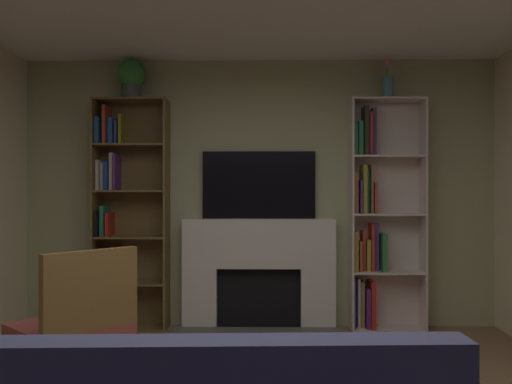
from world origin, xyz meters
TOP-DOWN VIEW (x-y plane):
  - wall_back_accent at (0.00, 2.77)m, footprint 4.81×0.06m
  - fireplace at (0.00, 2.64)m, footprint 1.60×0.48m
  - tv at (0.00, 2.71)m, footprint 1.12×0.06m
  - bookshelf_left at (-1.34, 2.63)m, footprint 0.71×0.30m
  - bookshelf_right at (1.16, 2.64)m, footprint 0.71×0.27m
  - potted_plant at (-1.25, 2.59)m, footprint 0.28×0.28m
  - vase_with_flowers at (1.25, 2.59)m, footprint 0.11×0.11m
  - armchair at (-1.13, 0.77)m, footprint 0.84×0.85m

SIDE VIEW (x-z plane):
  - armchair at x=-1.13m, z-range 0.02..1.01m
  - fireplace at x=0.00m, z-range 0.02..1.09m
  - bookshelf_right at x=1.16m, z-range -0.03..2.21m
  - bookshelf_left at x=-1.34m, z-range -0.03..2.21m
  - wall_back_accent at x=0.00m, z-range 0.00..2.66m
  - tv at x=0.00m, z-range 1.07..1.74m
  - vase_with_flowers at x=1.25m, z-range 2.18..2.57m
  - potted_plant at x=-1.25m, z-range 2.27..2.66m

